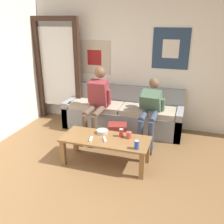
# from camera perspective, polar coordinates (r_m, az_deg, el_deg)

# --- Properties ---
(ground_plane) EXTENTS (18.00, 18.00, 0.00)m
(ground_plane) POSITION_cam_1_polar(r_m,az_deg,el_deg) (3.24, -10.48, -20.27)
(ground_plane) COLOR brown
(wall_back) EXTENTS (10.00, 0.07, 2.55)m
(wall_back) POSITION_cam_1_polar(r_m,az_deg,el_deg) (5.07, 3.15, 11.22)
(wall_back) COLOR white
(wall_back) RESTS_ON ground_plane
(door_frame) EXTENTS (1.00, 0.10, 2.15)m
(door_frame) POSITION_cam_1_polar(r_m,az_deg,el_deg) (5.41, -12.28, 10.54)
(door_frame) COLOR #382319
(door_frame) RESTS_ON ground_plane
(couch) EXTENTS (2.32, 0.70, 0.83)m
(couch) POSITION_cam_1_polar(r_m,az_deg,el_deg) (4.99, 2.42, -0.65)
(couch) COLOR gray
(couch) RESTS_ON ground_plane
(coffee_table) EXTENTS (1.32, 0.55, 0.43)m
(coffee_table) POSITION_cam_1_polar(r_m,az_deg,el_deg) (3.77, -1.49, -6.96)
(coffee_table) COLOR olive
(coffee_table) RESTS_ON ground_plane
(person_seated_adult) EXTENTS (0.47, 0.88, 1.26)m
(person_seated_adult) POSITION_cam_1_polar(r_m,az_deg,el_deg) (4.63, -3.48, 2.79)
(person_seated_adult) COLOR brown
(person_seated_adult) RESTS_ON ground_plane
(person_seated_teen) EXTENTS (0.47, 0.97, 1.09)m
(person_seated_teen) POSITION_cam_1_polar(r_m,az_deg,el_deg) (4.46, 8.75, 0.79)
(person_seated_teen) COLOR #384256
(person_seated_teen) RESTS_ON ground_plane
(backpack) EXTENTS (0.37, 0.34, 0.40)m
(backpack) POSITION_cam_1_polar(r_m,az_deg,el_deg) (4.36, 1.22, -5.38)
(backpack) COLOR maroon
(backpack) RESTS_ON ground_plane
(ceramic_bowl) EXTENTS (0.19, 0.19, 0.06)m
(ceramic_bowl) POSITION_cam_1_polar(r_m,az_deg,el_deg) (3.88, -2.22, -4.44)
(ceramic_bowl) COLOR #B7B2A8
(ceramic_bowl) RESTS_ON coffee_table
(pillar_candle) EXTENTS (0.08, 0.08, 0.11)m
(pillar_candle) POSITION_cam_1_polar(r_m,az_deg,el_deg) (3.73, 3.89, -5.27)
(pillar_candle) COLOR #B24C42
(pillar_candle) RESTS_ON coffee_table
(drink_can_blue) EXTENTS (0.07, 0.07, 0.12)m
(drink_can_blue) POSITION_cam_1_polar(r_m,az_deg,el_deg) (3.44, 5.64, -7.47)
(drink_can_blue) COLOR #28479E
(drink_can_blue) RESTS_ON coffee_table
(drink_can_red) EXTENTS (0.07, 0.07, 0.12)m
(drink_can_red) POSITION_cam_1_polar(r_m,az_deg,el_deg) (3.76, 2.12, -4.77)
(drink_can_red) COLOR maroon
(drink_can_red) RESTS_ON coffee_table
(game_controller_near_left) EXTENTS (0.06, 0.15, 0.03)m
(game_controller_near_left) POSITION_cam_1_polar(r_m,az_deg,el_deg) (3.70, -4.84, -6.18)
(game_controller_near_left) COLOR white
(game_controller_near_left) RESTS_ON coffee_table
(game_controller_near_right) EXTENTS (0.09, 0.14, 0.03)m
(game_controller_near_right) POSITION_cam_1_polar(r_m,az_deg,el_deg) (3.67, -1.63, -6.29)
(game_controller_near_right) COLOR white
(game_controller_near_right) RESTS_ON coffee_table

